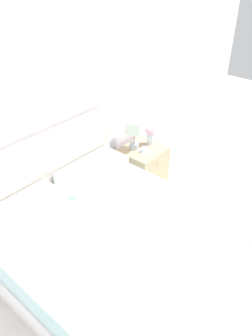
{
  "coord_description": "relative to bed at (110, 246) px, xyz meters",
  "views": [
    {
      "loc": [
        -1.46,
        -2.37,
        2.58
      ],
      "look_at": [
        0.64,
        -0.53,
        0.68
      ],
      "focal_mm": 35.0,
      "sensor_mm": 36.0,
      "label": 1
    }
  ],
  "objects": [
    {
      "name": "teacup",
      "position": [
        1.23,
        0.58,
        0.24
      ],
      "size": [
        0.12,
        0.12,
        0.05
      ],
      "color": "white",
      "rests_on": "nightstand"
    },
    {
      "name": "wall_back",
      "position": [
        0.0,
        0.96,
        0.99
      ],
      "size": [
        8.0,
        0.06,
        2.6
      ],
      "color": "white",
      "rests_on": "ground_plane"
    },
    {
      "name": "table_lamp",
      "position": [
        1.21,
        0.73,
        0.49
      ],
      "size": [
        0.23,
        0.23,
        0.38
      ],
      "color": "#A8B2BC",
      "rests_on": "nightstand"
    },
    {
      "name": "ground_plane",
      "position": [
        0.0,
        0.89,
        -0.31
      ],
      "size": [
        12.0,
        12.0,
        0.0
      ],
      "primitive_type": "plane",
      "color": "silver"
    },
    {
      "name": "flower_vase",
      "position": [
        1.43,
        0.65,
        0.36
      ],
      "size": [
        0.13,
        0.13,
        0.25
      ],
      "color": "silver",
      "rests_on": "nightstand"
    },
    {
      "name": "nightstand",
      "position": [
        1.27,
        0.64,
        -0.05
      ],
      "size": [
        0.51,
        0.49,
        0.52
      ],
      "color": "tan",
      "rests_on": "ground_plane"
    },
    {
      "name": "bed",
      "position": [
        0.0,
        0.0,
        0.0
      ],
      "size": [
        1.8,
        1.93,
        1.14
      ],
      "color": "white",
      "rests_on": "ground_plane"
    }
  ]
}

